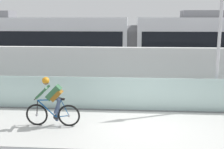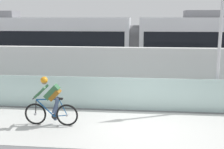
# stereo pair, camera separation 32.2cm
# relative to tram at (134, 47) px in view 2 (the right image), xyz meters

# --- Properties ---
(ground_plane) EXTENTS (200.00, 200.00, 0.00)m
(ground_plane) POSITION_rel_tram_xyz_m (0.39, -6.85, -1.89)
(ground_plane) COLOR slate
(bike_path_deck) EXTENTS (32.00, 3.20, 0.01)m
(bike_path_deck) POSITION_rel_tram_xyz_m (0.39, -6.85, -1.89)
(bike_path_deck) COLOR silver
(bike_path_deck) RESTS_ON ground
(glass_parapet) EXTENTS (32.00, 0.05, 1.24)m
(glass_parapet) POSITION_rel_tram_xyz_m (0.39, -5.00, -1.27)
(glass_parapet) COLOR silver
(glass_parapet) RESTS_ON ground
(concrete_barrier_wall) EXTENTS (32.00, 0.36, 2.19)m
(concrete_barrier_wall) POSITION_rel_tram_xyz_m (0.39, -3.20, -0.80)
(concrete_barrier_wall) COLOR silver
(concrete_barrier_wall) RESTS_ON ground
(tram_rail_near) EXTENTS (32.00, 0.08, 0.01)m
(tram_rail_near) POSITION_rel_tram_xyz_m (0.39, -0.72, -1.89)
(tram_rail_near) COLOR #595654
(tram_rail_near) RESTS_ON ground
(tram_rail_far) EXTENTS (32.00, 0.08, 0.01)m
(tram_rail_far) POSITION_rel_tram_xyz_m (0.39, 0.72, -1.89)
(tram_rail_far) COLOR #595654
(tram_rail_far) RESTS_ON ground
(tram) EXTENTS (22.56, 2.54, 3.81)m
(tram) POSITION_rel_tram_xyz_m (0.00, 0.00, 0.00)
(tram) COLOR silver
(tram) RESTS_ON ground
(cyclist_on_bike) EXTENTS (1.77, 0.58, 1.61)m
(cyclist_on_bike) POSITION_rel_tram_xyz_m (-2.48, -6.85, -1.11)
(cyclist_on_bike) COLOR black
(cyclist_on_bike) RESTS_ON ground
(lamp_post_antenna) EXTENTS (0.28, 0.28, 5.20)m
(lamp_post_antenna) POSITION_rel_tram_xyz_m (3.20, -4.70, 1.40)
(lamp_post_antenna) COLOR gray
(lamp_post_antenna) RESTS_ON ground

